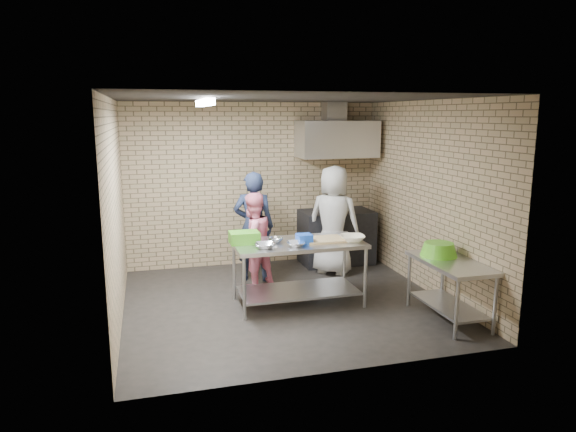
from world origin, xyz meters
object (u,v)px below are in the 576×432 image
Objects in this scene: man_navy at (254,227)px; bottle_red at (336,143)px; green_basin at (439,249)px; bottle_green at (358,143)px; woman_pink at (252,240)px; side_counter at (449,290)px; green_crate at (244,237)px; woman_white at (334,220)px; prep_table at (298,273)px; blue_tub at (304,239)px; stove at (336,237)px.

bottle_red is at bearing -135.87° from man_navy.
green_basin is at bearing 152.93° from man_navy.
bottle_green is 0.11× the size of woman_pink.
bottle_red reaches higher than side_counter.
bottle_green is at bearing -178.09° from woman_pink.
bottle_red is (-0.38, 2.74, 1.19)m from green_basin.
woman_pink is at bearing -146.58° from bottle_red.
woman_pink is at bearing 70.95° from green_crate.
green_crate is 1.93m from woman_white.
woman_white is at bearing 51.72° from prep_table.
bottle_green is at bearing -92.79° from woman_white.
green_basin is 2.76m from man_navy.
green_crate reaches higher than green_basin.
green_crate reaches higher than prep_table.
woman_pink reaches higher than green_basin.
woman_pink is at bearing 92.05° from man_navy.
prep_table is at bearing 124.69° from man_navy.
green_crate is at bearing -136.31° from bottle_red.
woman_white is (-0.69, 1.94, 0.03)m from green_basin.
prep_table is 11.35× the size of bottle_green.
woman_white is (0.92, 1.17, 0.44)m from prep_table.
woman_white reaches higher than side_counter.
green_basin reaches higher than side_counter.
woman_white is (1.29, 0.01, 0.03)m from man_navy.
side_counter is 0.52m from green_basin.
man_navy is (-0.41, 1.26, -0.08)m from blue_tub.
prep_table is at bearing 116.57° from blue_tub.
woman_pink is (-2.08, 1.88, 0.32)m from side_counter.
prep_table is 1.01m from woman_pink.
green_crate is at bearing 71.79° from woman_white.
side_counter is at bearing -26.10° from green_crate.
bottle_green is 2.46m from man_navy.
stove is at bearing 58.19° from blue_tub.
woman_white is at bearing 32.89° from green_crate.
stove is at bearing -151.93° from bottle_green.
side_counter is at bearing 111.67° from woman_pink.
green_crate is 3.17m from bottle_green.
woman_pink is (-1.68, -1.11, -1.33)m from bottle_red.
woman_white reaches higher than green_basin.
woman_pink is (-2.08, -1.11, -1.32)m from bottle_green.
bottle_red is 0.40m from bottle_green.
side_counter is at bearing -32.06° from prep_table.
green_crate is 2.48m from green_basin.
bottle_green reaches higher than side_counter.
green_basin reaches higher than prep_table.
woman_pink reaches higher than prep_table.
stove is 0.70× the size of woman_white.
green_crate reaches higher than stove.
green_basin is at bearing -21.11° from green_crate.
green_basin is at bearing 94.57° from side_counter.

